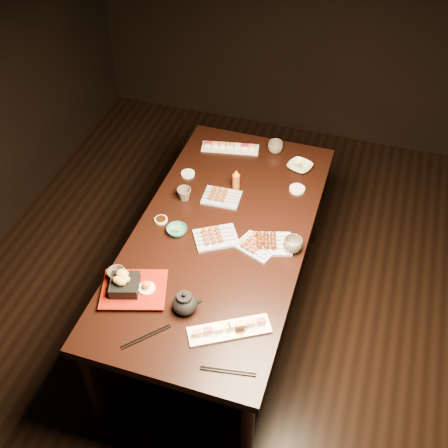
{
  "coord_description": "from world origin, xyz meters",
  "views": [
    {
      "loc": [
        0.35,
        -1.61,
        2.86
      ],
      "look_at": [
        -0.29,
        0.42,
        0.77
      ],
      "focal_mm": 45.0,
      "sensor_mm": 36.0,
      "label": 1
    }
  ],
  "objects_px": {
    "dining_table": "(221,279)",
    "teacup_far_left": "(184,194)",
    "tempura_tray": "(133,284)",
    "teacup_far_right": "(275,147)",
    "teacup_near_left": "(117,276)",
    "edamame_bowl_green": "(177,230)",
    "teapot": "(185,302)",
    "sushi_platter_near": "(229,328)",
    "yakitori_plate_center": "(216,235)",
    "yakitori_plate_right": "(257,244)",
    "edamame_bowl_cream": "(300,167)",
    "yakitori_plate_left": "(222,195)",
    "condiment_bottle": "(236,180)",
    "teacup_mid_right": "(293,245)",
    "sushi_platter_far": "(230,146)"
  },
  "relations": [
    {
      "from": "yakitori_plate_left",
      "to": "edamame_bowl_cream",
      "type": "height_order",
      "value": "yakitori_plate_left"
    },
    {
      "from": "teacup_near_left",
      "to": "teacup_mid_right",
      "type": "distance_m",
      "value": 0.89
    },
    {
      "from": "edamame_bowl_cream",
      "to": "teacup_near_left",
      "type": "distance_m",
      "value": 1.3
    },
    {
      "from": "edamame_bowl_cream",
      "to": "teacup_far_right",
      "type": "height_order",
      "value": "teacup_far_right"
    },
    {
      "from": "tempura_tray",
      "to": "teacup_far_right",
      "type": "bearing_deg",
      "value": 56.42
    },
    {
      "from": "dining_table",
      "to": "sushi_platter_far",
      "type": "xyz_separation_m",
      "value": [
        -0.17,
        0.72,
        0.4
      ]
    },
    {
      "from": "teacup_far_left",
      "to": "tempura_tray",
      "type": "bearing_deg",
      "value": -89.58
    },
    {
      "from": "dining_table",
      "to": "sushi_platter_near",
      "type": "xyz_separation_m",
      "value": [
        0.22,
        -0.58,
        0.4
      ]
    },
    {
      "from": "teacup_far_left",
      "to": "teapot",
      "type": "height_order",
      "value": "teapot"
    },
    {
      "from": "sushi_platter_far",
      "to": "teacup_mid_right",
      "type": "height_order",
      "value": "teacup_mid_right"
    },
    {
      "from": "yakitori_plate_left",
      "to": "condiment_bottle",
      "type": "height_order",
      "value": "condiment_bottle"
    },
    {
      "from": "yakitori_plate_right",
      "to": "teacup_far_right",
      "type": "relative_size",
      "value": 2.14
    },
    {
      "from": "teacup_far_right",
      "to": "yakitori_plate_right",
      "type": "bearing_deg",
      "value": -82.68
    },
    {
      "from": "dining_table",
      "to": "teacup_near_left",
      "type": "distance_m",
      "value": 0.73
    },
    {
      "from": "dining_table",
      "to": "teacup_near_left",
      "type": "xyz_separation_m",
      "value": [
        -0.38,
        -0.47,
        0.42
      ]
    },
    {
      "from": "yakitori_plate_center",
      "to": "teapot",
      "type": "distance_m",
      "value": 0.48
    },
    {
      "from": "dining_table",
      "to": "sushi_platter_near",
      "type": "bearing_deg",
      "value": -66.44
    },
    {
      "from": "sushi_platter_far",
      "to": "yakitori_plate_right",
      "type": "bearing_deg",
      "value": 105.57
    },
    {
      "from": "yakitori_plate_left",
      "to": "teacup_near_left",
      "type": "distance_m",
      "value": 0.79
    },
    {
      "from": "teapot",
      "to": "teacup_near_left",
      "type": "bearing_deg",
      "value": 150.97
    },
    {
      "from": "yakitori_plate_center",
      "to": "yakitori_plate_left",
      "type": "xyz_separation_m",
      "value": [
        -0.07,
        0.31,
        -0.0
      ]
    },
    {
      "from": "yakitori_plate_left",
      "to": "teacup_far_left",
      "type": "distance_m",
      "value": 0.21
    },
    {
      "from": "sushi_platter_far",
      "to": "teacup_mid_right",
      "type": "xyz_separation_m",
      "value": [
        0.56,
        -0.72,
        0.02
      ]
    },
    {
      "from": "yakitori_plate_center",
      "to": "teacup_far_right",
      "type": "height_order",
      "value": "teacup_far_right"
    },
    {
      "from": "edamame_bowl_green",
      "to": "teacup_near_left",
      "type": "relative_size",
      "value": 1.24
    },
    {
      "from": "tempura_tray",
      "to": "sushi_platter_far",
      "type": "bearing_deg",
      "value": 68.05
    },
    {
      "from": "tempura_tray",
      "to": "condiment_bottle",
      "type": "bearing_deg",
      "value": 57.13
    },
    {
      "from": "condiment_bottle",
      "to": "teacup_far_right",
      "type": "bearing_deg",
      "value": 72.07
    },
    {
      "from": "tempura_tray",
      "to": "teacup_far_left",
      "type": "distance_m",
      "value": 0.7
    },
    {
      "from": "dining_table",
      "to": "teapot",
      "type": "relative_size",
      "value": 12.82
    },
    {
      "from": "dining_table",
      "to": "yakitori_plate_center",
      "type": "distance_m",
      "value": 0.41
    },
    {
      "from": "yakitori_plate_center",
      "to": "tempura_tray",
      "type": "relative_size",
      "value": 0.72
    },
    {
      "from": "teacup_far_right",
      "to": "teacup_near_left",
      "type": "bearing_deg",
      "value": -111.03
    },
    {
      "from": "dining_table",
      "to": "yakitori_plate_left",
      "type": "xyz_separation_m",
      "value": [
        -0.08,
        0.26,
        0.4
      ]
    },
    {
      "from": "sushi_platter_near",
      "to": "teacup_mid_right",
      "type": "xyz_separation_m",
      "value": [
        0.16,
        0.57,
        0.02
      ]
    },
    {
      "from": "dining_table",
      "to": "condiment_bottle",
      "type": "relative_size",
      "value": 13.5
    },
    {
      "from": "sushi_platter_near",
      "to": "condiment_bottle",
      "type": "bearing_deg",
      "value": 75.1
    },
    {
      "from": "sushi_platter_near",
      "to": "teacup_far_right",
      "type": "height_order",
      "value": "teacup_far_right"
    },
    {
      "from": "sushi_platter_far",
      "to": "teacup_far_right",
      "type": "xyz_separation_m",
      "value": [
        0.27,
        0.05,
        0.02
      ]
    },
    {
      "from": "teacup_near_left",
      "to": "teacup_far_right",
      "type": "height_order",
      "value": "teacup_near_left"
    },
    {
      "from": "edamame_bowl_green",
      "to": "teapot",
      "type": "height_order",
      "value": "teapot"
    },
    {
      "from": "teacup_far_right",
      "to": "teacup_mid_right",
      "type": "bearing_deg",
      "value": -69.95
    },
    {
      "from": "teacup_mid_right",
      "to": "sushi_platter_near",
      "type": "bearing_deg",
      "value": -105.73
    },
    {
      "from": "yakitori_plate_center",
      "to": "teacup_mid_right",
      "type": "xyz_separation_m",
      "value": [
        0.4,
        0.04,
        0.01
      ]
    },
    {
      "from": "sushi_platter_near",
      "to": "yakitori_plate_center",
      "type": "relative_size",
      "value": 1.7
    },
    {
      "from": "dining_table",
      "to": "teacup_far_left",
      "type": "height_order",
      "value": "teacup_far_left"
    },
    {
      "from": "yakitori_plate_center",
      "to": "yakitori_plate_right",
      "type": "distance_m",
      "value": 0.22
    },
    {
      "from": "edamame_bowl_green",
      "to": "teapot",
      "type": "xyz_separation_m",
      "value": [
        0.22,
        -0.46,
        0.04
      ]
    },
    {
      "from": "edamame_bowl_green",
      "to": "teapot",
      "type": "bearing_deg",
      "value": -64.64
    },
    {
      "from": "yakitori_plate_center",
      "to": "teacup_mid_right",
      "type": "distance_m",
      "value": 0.4
    }
  ]
}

